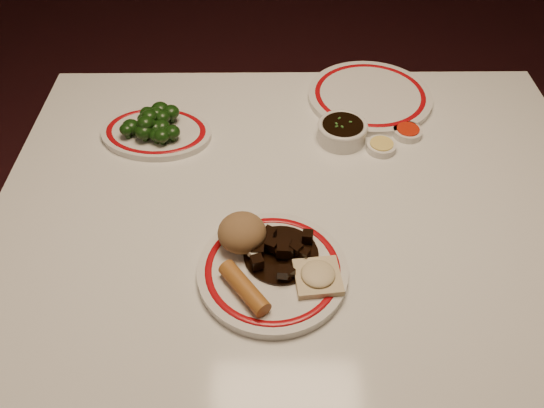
{
  "coord_description": "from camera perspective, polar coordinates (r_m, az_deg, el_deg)",
  "views": [
    {
      "loc": [
        -0.07,
        -0.74,
        1.49
      ],
      "look_at": [
        -0.06,
        -0.07,
        0.8
      ],
      "focal_mm": 35.0,
      "sensor_mm": 36.0,
      "label": 1
    }
  ],
  "objects": [
    {
      "name": "broccoli_plate",
      "position": [
        1.21,
        -12.34,
        7.52
      ],
      "size": [
        0.27,
        0.24,
        0.02
      ],
      "color": "silver",
      "rests_on": "dining_table"
    },
    {
      "name": "soy_bowl",
      "position": [
        1.17,
        7.54,
        7.69
      ],
      "size": [
        0.11,
        0.11,
        0.04
      ],
      "color": "silver",
      "rests_on": "dining_table"
    },
    {
      "name": "dining_table",
      "position": [
        1.11,
        3.1,
        -2.53
      ],
      "size": [
        1.2,
        0.9,
        0.75
      ],
      "color": "white",
      "rests_on": "ground"
    },
    {
      "name": "far_plate",
      "position": [
        1.31,
        10.46,
        11.37
      ],
      "size": [
        0.37,
        0.37,
        0.02
      ],
      "color": "silver",
      "rests_on": "dining_table"
    },
    {
      "name": "broccoli_pile",
      "position": [
        1.19,
        -12.67,
        8.59
      ],
      "size": [
        0.13,
        0.13,
        0.05
      ],
      "color": "#23471C",
      "rests_on": "broccoli_plate"
    },
    {
      "name": "stirfry_heap",
      "position": [
        0.91,
        0.79,
        -5.06
      ],
      "size": [
        0.13,
        0.13,
        0.03
      ],
      "color": "black",
      "rests_on": "main_plate"
    },
    {
      "name": "spring_roll",
      "position": [
        0.86,
        -3.0,
        -9.0
      ],
      "size": [
        0.09,
        0.1,
        0.03
      ],
      "primitive_type": "cylinder",
      "rotation": [
        1.57,
        0.0,
        0.63
      ],
      "color": "#AE6B2B",
      "rests_on": "main_plate"
    },
    {
      "name": "ground",
      "position": [
        1.66,
        2.18,
        -17.79
      ],
      "size": [
        7.0,
        7.0,
        0.0
      ],
      "primitive_type": "plane",
      "color": "black",
      "rests_on": "ground"
    },
    {
      "name": "fried_wonton",
      "position": [
        0.89,
        4.96,
        -7.69
      ],
      "size": [
        0.08,
        0.08,
        0.02
      ],
      "color": "beige",
      "rests_on": "main_plate"
    },
    {
      "name": "main_plate",
      "position": [
        0.91,
        0.07,
        -7.17
      ],
      "size": [
        0.34,
        0.34,
        0.02
      ],
      "color": "silver",
      "rests_on": "dining_table"
    },
    {
      "name": "mustard_dish",
      "position": [
        1.17,
        11.66,
        6.08
      ],
      "size": [
        0.06,
        0.06,
        0.02
      ],
      "color": "silver",
      "rests_on": "dining_table"
    },
    {
      "name": "sweet_sour_dish",
      "position": [
        1.22,
        14.37,
        7.51
      ],
      "size": [
        0.06,
        0.06,
        0.02
      ],
      "color": "silver",
      "rests_on": "dining_table"
    },
    {
      "name": "rice_mound",
      "position": [
        0.92,
        -3.26,
        -3.09
      ],
      "size": [
        0.08,
        0.08,
        0.06
      ],
      "primitive_type": "ellipsoid",
      "color": "olive",
      "rests_on": "main_plate"
    }
  ]
}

